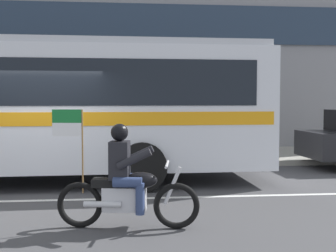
# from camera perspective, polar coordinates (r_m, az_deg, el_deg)

# --- Properties ---
(ground_plane) EXTENTS (60.00, 60.00, 0.00)m
(ground_plane) POSITION_cam_1_polar(r_m,az_deg,el_deg) (9.38, -16.11, -8.51)
(ground_plane) COLOR #3D3D3F
(sidewalk_curb) EXTENTS (28.00, 3.80, 0.15)m
(sidewalk_curb) POSITION_cam_1_polar(r_m,az_deg,el_deg) (14.35, -12.44, -4.05)
(sidewalk_curb) COLOR gray
(sidewalk_curb) RESTS_ON ground_plane
(lane_center_stripe) EXTENTS (26.60, 0.14, 0.01)m
(lane_center_stripe) POSITION_cam_1_polar(r_m,az_deg,el_deg) (8.81, -16.83, -9.27)
(lane_center_stripe) COLOR silver
(lane_center_stripe) RESTS_ON ground_plane
(motorcycle_with_rider) EXTENTS (2.18, 0.68, 1.78)m
(motorcycle_with_rider) POSITION_cam_1_polar(r_m,az_deg,el_deg) (6.59, -5.48, -7.52)
(motorcycle_with_rider) COLOR black
(motorcycle_with_rider) RESTS_ON ground_plane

